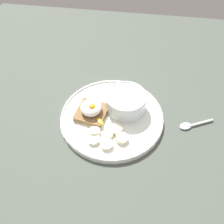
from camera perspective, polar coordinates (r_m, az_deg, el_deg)
name	(u,v)px	position (r cm, az deg, el deg)	size (l,w,h in cm)	color
ground_plane	(112,121)	(73.04, 0.00, -2.00)	(120.00, 120.00, 2.00)	#464E45
plate	(112,117)	(71.62, 0.00, -1.12)	(29.53, 29.53, 1.60)	white
oatmeal_bowl	(126,102)	(71.53, 3.16, 2.38)	(11.77, 11.77, 5.48)	white
toast_slice	(91,113)	(71.48, -4.72, -0.19)	(9.78, 9.78, 1.47)	brown
poached_egg	(91,108)	(69.76, -4.79, 0.89)	(7.79, 7.49, 3.43)	white
banana_slice_front	(107,145)	(65.28, -1.18, -7.45)	(4.61, 4.61, 1.29)	beige
banana_slice_left	(108,135)	(67.13, -0.87, -5.17)	(3.76, 3.77, 1.19)	#F9E4BF
banana_slice_back	(122,138)	(66.29, 2.29, -6.05)	(4.76, 4.76, 1.42)	beige
banana_slice_right	(94,140)	(66.39, -4.22, -6.29)	(4.81, 4.82, 1.13)	beige
banana_slice_inner	(95,132)	(67.62, -4.01, -4.47)	(3.55, 3.44, 1.57)	#F3EDC4
banana_slice_outer	(116,129)	(67.85, 0.92, -3.99)	(4.74, 4.73, 1.50)	beige
spoon	(192,125)	(73.81, 17.87, -2.94)	(5.92, 10.05, 0.80)	silver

